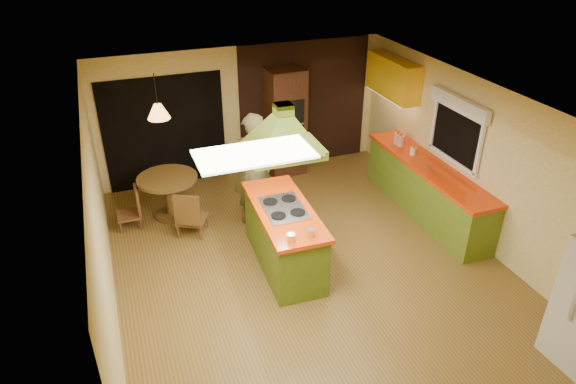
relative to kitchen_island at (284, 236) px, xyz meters
name	(u,v)px	position (x,y,z in m)	size (l,w,h in m)	color
ground	(306,261)	(0.32, -0.08, -0.48)	(6.50, 6.50, 0.00)	olive
room_walls	(308,189)	(0.32, -0.08, 0.77)	(5.50, 6.50, 6.50)	beige
ceiling_plane	(309,103)	(0.32, -0.08, 2.02)	(6.50, 6.50, 0.00)	silver
brick_panel	(304,104)	(1.57, 3.15, 0.77)	(2.64, 0.03, 2.50)	#381E14
nook_opening	(165,132)	(-1.18, 3.15, 0.57)	(2.20, 0.03, 2.10)	black
right_counter	(426,189)	(2.77, 0.52, -0.02)	(0.62, 3.05, 0.92)	olive
upper_cabinets	(393,77)	(2.89, 2.12, 1.47)	(0.34, 1.40, 0.70)	yellow
window_right	(458,119)	(3.02, 0.32, 1.29)	(0.12, 1.35, 1.06)	black
fluor_panel	(254,154)	(-0.78, -1.28, 2.00)	(1.20, 0.60, 0.03)	white
kitchen_island	(284,236)	(0.00, 0.00, 0.00)	(0.85, 1.95, 0.97)	#55721C
range_hood	(283,122)	(0.00, 0.00, 1.77)	(1.02, 0.75, 0.79)	#566A1A
man	(253,169)	(-0.05, 1.31, 0.48)	(0.70, 0.46, 1.92)	brown
wall_oven	(285,122)	(1.07, 2.87, 0.56)	(0.72, 0.63, 2.09)	#462516
dining_table	(168,189)	(-1.36, 1.94, 0.04)	(1.00, 1.00, 0.75)	brown
chair_left	(128,208)	(-2.06, 1.84, -0.14)	(0.38, 0.38, 0.70)	brown
chair_near	(191,211)	(-1.11, 1.29, -0.08)	(0.44, 0.44, 0.80)	brown
pendant_lamp	(158,111)	(-1.36, 1.94, 1.42)	(0.35, 0.35, 0.23)	#FF9E3F
canister_large	(398,138)	(2.72, 1.49, 0.53)	(0.14, 0.14, 0.20)	beige
canister_medium	(400,141)	(2.72, 1.39, 0.53)	(0.14, 0.14, 0.19)	beige
canister_small	(413,151)	(2.72, 0.97, 0.51)	(0.11, 0.11, 0.14)	#FFF7CD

